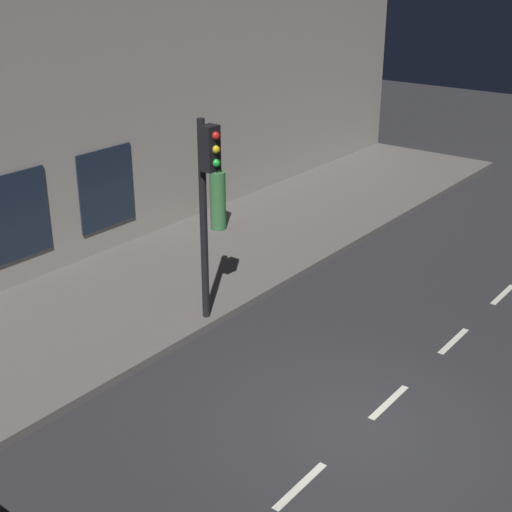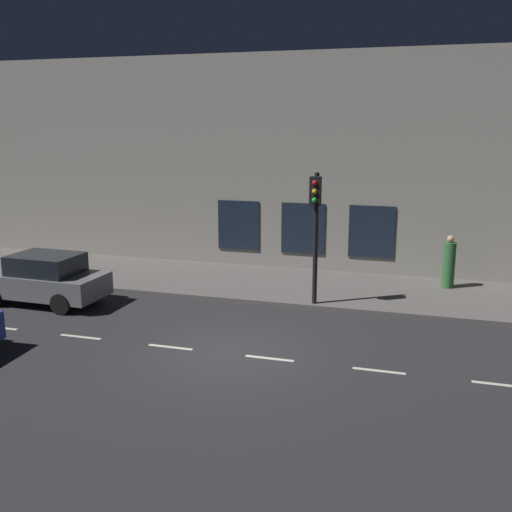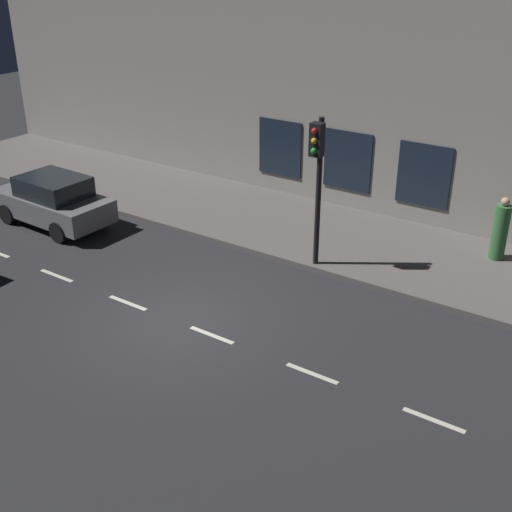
# 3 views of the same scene
# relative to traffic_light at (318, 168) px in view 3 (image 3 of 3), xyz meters

# --- Properties ---
(ground_plane) EXTENTS (60.00, 60.00, 0.00)m
(ground_plane) POSITION_rel_traffic_light_xyz_m (-4.15, 1.27, -2.87)
(ground_plane) COLOR #28282B
(sidewalk) EXTENTS (4.50, 32.00, 0.15)m
(sidewalk) POSITION_rel_traffic_light_xyz_m (2.10, 1.27, -2.79)
(sidewalk) COLOR #5B5654
(sidewalk) RESTS_ON ground
(building_facade) EXTENTS (0.65, 32.00, 8.08)m
(building_facade) POSITION_rel_traffic_light_xyz_m (4.65, 1.27, 1.16)
(building_facade) COLOR gray
(building_facade) RESTS_ON ground
(lane_centre_line) EXTENTS (0.12, 27.20, 0.01)m
(lane_centre_line) POSITION_rel_traffic_light_xyz_m (-4.15, 0.27, -2.86)
(lane_centre_line) COLOR beige
(lane_centre_line) RESTS_ON ground
(traffic_light) EXTENTS (0.49, 0.32, 3.99)m
(traffic_light) POSITION_rel_traffic_light_xyz_m (0.00, 0.00, 0.00)
(traffic_light) COLOR black
(traffic_light) RESTS_ON sidewalk
(parked_car_1) EXTENTS (1.93, 3.99, 1.58)m
(parked_car_1) POSITION_rel_traffic_light_xyz_m (-1.80, 8.24, -2.08)
(parked_car_1) COLOR slate
(parked_car_1) RESTS_ON ground
(pedestrian_0) EXTENTS (0.56, 0.56, 1.77)m
(pedestrian_0) POSITION_rel_traffic_light_xyz_m (3.16, -3.96, -1.91)
(pedestrian_0) COLOR #336B38
(pedestrian_0) RESTS_ON sidewalk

